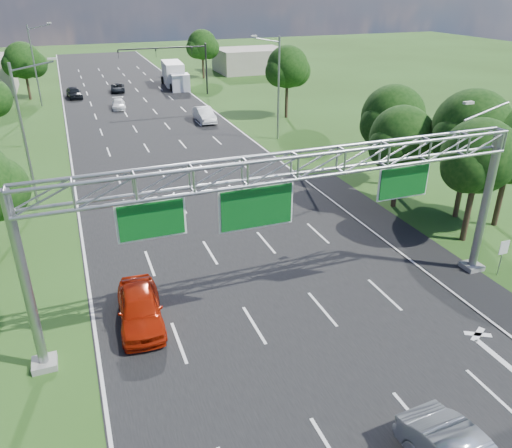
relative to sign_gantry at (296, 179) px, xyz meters
name	(u,v)px	position (x,y,z in m)	size (l,w,h in m)	color
ground	(194,186)	(-0.33, 18.00, -6.89)	(220.00, 220.00, 0.00)	#274615
road	(194,186)	(-0.33, 18.00, -6.89)	(18.00, 180.00, 0.02)	black
road_flare	(429,256)	(9.87, 2.00, -6.89)	(3.00, 30.00, 0.02)	black
sign_gantry	(296,179)	(0.00, 0.00, 0.00)	(23.50, 1.00, 9.56)	gray
regulatory_sign	(503,251)	(12.07, -1.02, -5.38)	(0.60, 0.08, 2.10)	gray
traffic_signal	(181,58)	(7.15, 53.00, -1.72)	(12.21, 0.24, 7.00)	black
streetlight_l_near	(26,130)	(-11.63, 18.00, -1.31)	(2.97, 0.22, 10.16)	gray
streetlight_l_far	(35,62)	(-11.63, 53.00, -1.31)	(2.97, 0.22, 10.16)	gray
streetlight_r_mid	(277,84)	(10.97, 28.00, -1.31)	(2.97, 0.22, 10.16)	gray
tree_cluster_right	(448,138)	(14.47, 7.19, -1.58)	(9.91, 14.60, 8.68)	#2D2116
tree_verge_lc	(24,62)	(-13.25, 58.04, -1.92)	(5.76, 4.80, 7.62)	#2D2116
tree_verge_rd	(288,69)	(15.75, 36.04, -1.26)	(5.76, 4.80, 8.28)	#2D2116
tree_verge_re	(203,46)	(13.75, 66.04, -1.70)	(5.76, 4.80, 7.84)	#2D2116
building_right	(251,60)	(23.67, 70.00, -4.89)	(12.00, 9.00, 4.00)	#A5988A
red_coupe	(140,308)	(-7.05, 1.57, -6.05)	(2.00, 4.97, 1.69)	#B21F08
car_queue_a	(119,104)	(-2.54, 47.89, -6.31)	(1.64, 4.02, 1.17)	white
car_queue_b	(118,88)	(-1.33, 59.10, -6.30)	(1.95, 4.23, 1.18)	black
car_queue_c	(74,93)	(-7.55, 56.83, -6.14)	(1.79, 4.44, 1.51)	black
car_queue_d	(204,115)	(5.99, 37.51, -6.08)	(1.71, 4.92, 1.62)	white
box_truck	(174,75)	(7.51, 60.25, -5.18)	(3.25, 9.62, 3.58)	white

